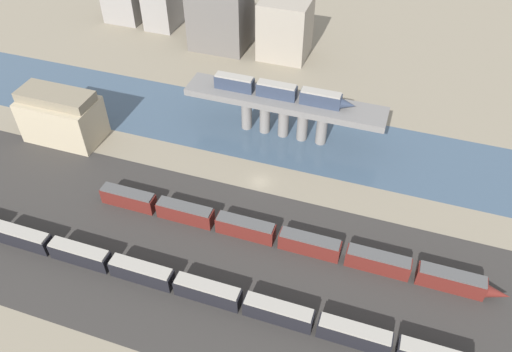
% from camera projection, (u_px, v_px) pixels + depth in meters
% --- Properties ---
extents(ground_plane, '(400.00, 400.00, 0.00)m').
position_uv_depth(ground_plane, '(260.00, 182.00, 111.81)').
color(ground_plane, gray).
extents(railbed_yard, '(280.00, 42.00, 0.01)m').
position_uv_depth(railbed_yard, '(221.00, 264.00, 95.10)').
color(railbed_yard, '#33302D').
rests_on(railbed_yard, ground).
extents(river_water, '(320.00, 23.87, 0.01)m').
position_uv_depth(river_water, '(283.00, 134.00, 124.44)').
color(river_water, '#3D5166').
rests_on(river_water, ground).
extents(bridge, '(48.16, 8.36, 10.80)m').
position_uv_depth(bridge, '(284.00, 107.00, 118.84)').
color(bridge, slate).
rests_on(bridge, ground).
extents(train_on_bridge, '(33.87, 2.64, 3.54)m').
position_uv_depth(train_on_bridge, '(281.00, 91.00, 116.15)').
color(train_on_bridge, '#2D384C').
rests_on(train_on_bridge, bridge).
extents(train_yard_near, '(107.84, 2.78, 3.88)m').
position_uv_depth(train_yard_near, '(181.00, 284.00, 89.41)').
color(train_yard_near, black).
rests_on(train_yard_near, ground).
extents(train_yard_mid, '(81.68, 2.82, 3.98)m').
position_uv_depth(train_yard_mid, '(284.00, 238.00, 97.26)').
color(train_yard_mid, '#5B1E19').
rests_on(train_yard_mid, ground).
extents(warehouse_building, '(18.24, 10.44, 12.98)m').
position_uv_depth(warehouse_building, '(62.00, 116.00, 119.66)').
color(warehouse_building, tan).
rests_on(warehouse_building, ground).
extents(city_block_far_left, '(12.09, 8.66, 14.34)m').
position_uv_depth(city_block_far_left, '(123.00, 0.00, 166.31)').
color(city_block_far_left, gray).
rests_on(city_block_far_left, ground).
extents(city_block_left, '(9.49, 11.86, 16.32)m').
position_uv_depth(city_block_left, '(162.00, 2.00, 162.67)').
color(city_block_left, gray).
rests_on(city_block_left, ground).
extents(city_block_center, '(17.20, 14.26, 18.80)m').
position_uv_depth(city_block_center, '(221.00, 17.00, 152.04)').
color(city_block_center, '#605B56').
rests_on(city_block_center, ground).
extents(city_block_right, '(14.34, 12.77, 17.43)m').
position_uv_depth(city_block_right, '(285.00, 28.00, 147.81)').
color(city_block_right, gray).
rests_on(city_block_right, ground).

